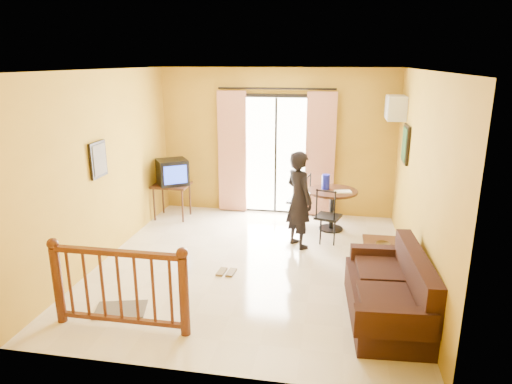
% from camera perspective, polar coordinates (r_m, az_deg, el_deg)
% --- Properties ---
extents(ground, '(5.00, 5.00, 0.00)m').
position_cam_1_polar(ground, '(6.87, -0.42, -9.01)').
color(ground, beige).
rests_on(ground, ground).
extents(room_shell, '(5.00, 5.00, 5.00)m').
position_cam_1_polar(room_shell, '(6.34, -0.45, 5.06)').
color(room_shell, white).
rests_on(room_shell, ground).
extents(balcony_door, '(2.25, 0.14, 2.46)m').
position_cam_1_polar(balcony_door, '(8.80, 2.48, 4.76)').
color(balcony_door, black).
rests_on(balcony_door, ground).
extents(tv_table, '(0.67, 0.56, 0.66)m').
position_cam_1_polar(tv_table, '(8.80, -10.49, 0.47)').
color(tv_table, black).
rests_on(tv_table, ground).
extents(television, '(0.70, 0.69, 0.48)m').
position_cam_1_polar(television, '(8.70, -10.41, 2.47)').
color(television, black).
rests_on(television, tv_table).
extents(picture_left, '(0.05, 0.42, 0.52)m').
position_cam_1_polar(picture_left, '(6.94, -19.11, 3.85)').
color(picture_left, black).
rests_on(picture_left, room_shell).
extents(dining_table, '(0.88, 0.88, 0.73)m').
position_cam_1_polar(dining_table, '(8.14, 9.50, -0.81)').
color(dining_table, black).
rests_on(dining_table, ground).
extents(water_jug, '(0.14, 0.14, 0.26)m').
position_cam_1_polar(water_jug, '(8.12, 8.71, 1.27)').
color(water_jug, '#131AB3').
rests_on(water_jug, dining_table).
extents(serving_tray, '(0.31, 0.24, 0.02)m').
position_cam_1_polar(serving_tray, '(8.00, 10.82, 0.04)').
color(serving_tray, silver).
rests_on(serving_tray, dining_table).
extents(dining_chairs, '(1.03, 1.28, 0.95)m').
position_cam_1_polar(dining_chairs, '(8.12, 6.99, -5.06)').
color(dining_chairs, black).
rests_on(dining_chairs, ground).
extents(air_conditioner, '(0.31, 0.60, 0.40)m').
position_cam_1_polar(air_conditioner, '(8.16, 17.04, 10.03)').
color(air_conditioner, silver).
rests_on(air_conditioner, room_shell).
extents(botanical_print, '(0.05, 0.50, 0.60)m').
position_cam_1_polar(botanical_print, '(7.60, 18.19, 5.71)').
color(botanical_print, black).
rests_on(botanical_print, room_shell).
extents(coffee_table, '(0.51, 0.93, 0.41)m').
position_cam_1_polar(coffee_table, '(6.71, 15.46, -7.72)').
color(coffee_table, black).
rests_on(coffee_table, ground).
extents(bowl, '(0.23, 0.23, 0.06)m').
position_cam_1_polar(bowl, '(6.64, 15.58, -6.41)').
color(bowl, brown).
rests_on(bowl, coffee_table).
extents(sofa, '(0.92, 1.79, 0.83)m').
position_cam_1_polar(sofa, '(5.63, 16.55, -12.20)').
color(sofa, black).
rests_on(sofa, ground).
extents(standing_person, '(0.66, 0.68, 1.57)m').
position_cam_1_polar(standing_person, '(7.28, 5.39, -0.96)').
color(standing_person, black).
rests_on(standing_person, ground).
extents(stair_balustrade, '(1.63, 0.13, 1.04)m').
position_cam_1_polar(stair_balustrade, '(5.35, -16.78, -10.78)').
color(stair_balustrade, '#471E0F').
rests_on(stair_balustrade, ground).
extents(doormat, '(0.68, 0.54, 0.02)m').
position_cam_1_polar(doormat, '(5.95, -16.56, -13.90)').
color(doormat, '#554E44').
rests_on(doormat, ground).
extents(sandals, '(0.26, 0.26, 0.03)m').
position_cam_1_polar(sandals, '(6.61, -3.73, -9.96)').
color(sandals, brown).
rests_on(sandals, ground).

